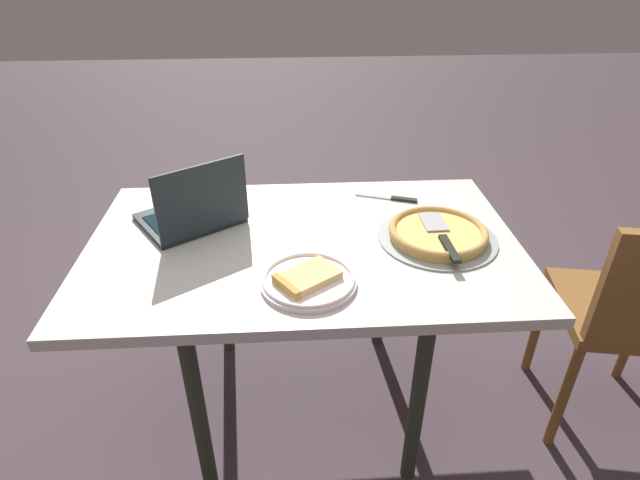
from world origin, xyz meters
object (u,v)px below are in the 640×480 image
laptop (194,212)px  table_knife (392,198)px  pizza_tray (438,233)px  chair_near (634,313)px  pizza_plate (308,280)px  dining_table (304,259)px

laptop → table_knife: 0.68m
pizza_tray → table_knife: pizza_tray is taller
table_knife → chair_near: chair_near is taller
pizza_plate → chair_near: chair_near is taller
laptop → chair_near: bearing=-11.0°
pizza_tray → laptop: bearing=170.1°
dining_table → laptop: 0.38m
dining_table → pizza_plate: 0.24m
table_knife → chair_near: bearing=-30.2°
dining_table → table_knife: bearing=38.7°
chair_near → laptop: bearing=169.0°
dining_table → laptop: laptop is taller
laptop → pizza_tray: bearing=-9.9°
table_knife → pizza_plate: bearing=-123.3°
laptop → pizza_plate: bearing=-44.4°
pizza_tray → table_knife: (-0.09, 0.27, -0.02)m
chair_near → pizza_tray: bearing=167.6°
dining_table → chair_near: 1.04m
laptop → chair_near: size_ratio=0.45×
dining_table → chair_near: bearing=-8.4°
laptop → table_knife: size_ratio=1.81×
table_knife → chair_near: size_ratio=0.25×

